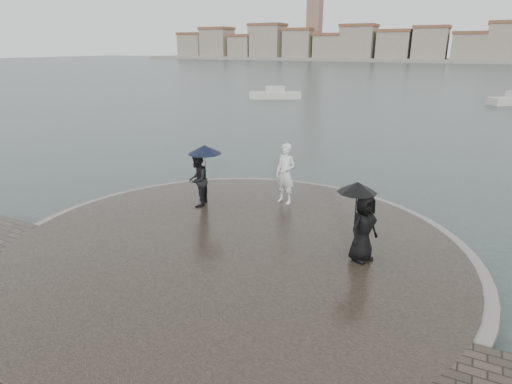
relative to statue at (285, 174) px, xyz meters
The scene contains 8 objects.
ground 7.25m from the statue, 89.29° to the right, with size 400.00×400.00×0.00m, color #2B3835.
kerb_ring 3.82m from the statue, 88.60° to the right, with size 12.50×12.50×0.32m, color gray.
quay_tip 3.81m from the statue, 88.60° to the right, with size 11.90×11.90×0.36m, color #2D261E.
statue is the anchor object (origin of this frame).
visitor_left 2.83m from the statue, 147.39° to the right, with size 1.25×1.16×2.04m.
visitor_right 4.34m from the statue, 41.62° to the right, with size 1.15×1.07×1.95m.
far_skyline 153.77m from the statue, 92.31° to the left, with size 260.00×20.00×37.00m.
boats 31.94m from the statue, 78.74° to the left, with size 42.79×13.79×1.50m.
Camera 1 is at (5.20, -5.39, 5.36)m, focal length 30.00 mm.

